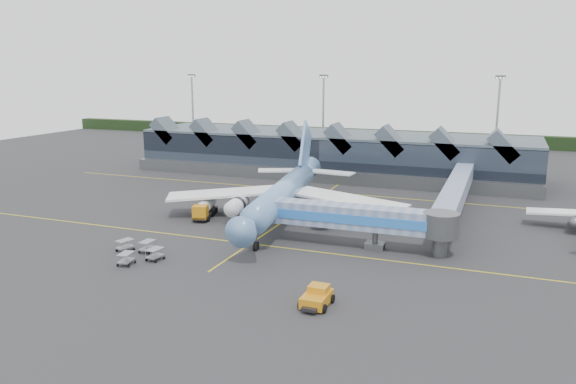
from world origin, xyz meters
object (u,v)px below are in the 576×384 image
at_px(fuel_truck, 206,207).
at_px(pushback_tug, 317,297).
at_px(jet_bridge, 367,219).
at_px(main_airliner, 285,192).

bearing_deg(fuel_truck, pushback_tug, -59.32).
bearing_deg(jet_bridge, pushback_tug, -91.94).
bearing_deg(jet_bridge, fuel_truck, 165.56).
height_order(jet_bridge, fuel_truck, jet_bridge).
bearing_deg(main_airliner, fuel_truck, -171.01).
height_order(jet_bridge, pushback_tug, jet_bridge).
height_order(main_airliner, fuel_truck, main_airliner).
relative_size(main_airliner, fuel_truck, 5.12).
bearing_deg(pushback_tug, main_airliner, 117.62).
distance_m(jet_bridge, pushback_tug, 20.75).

